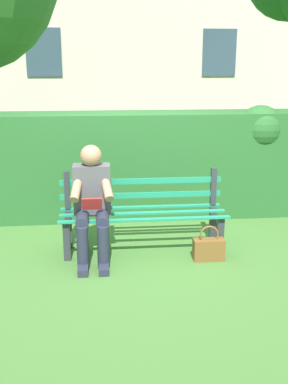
% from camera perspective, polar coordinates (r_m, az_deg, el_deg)
% --- Properties ---
extents(ground, '(60.00, 60.00, 0.00)m').
position_cam_1_polar(ground, '(5.04, -0.11, -7.26)').
color(ground, '#3D6B2D').
extents(park_bench, '(1.76, 0.49, 0.86)m').
position_cam_1_polar(park_bench, '(4.96, -0.19, -2.49)').
color(park_bench, '#2D3338').
rests_on(park_bench, ground).
extents(person_seated, '(0.44, 0.73, 1.17)m').
position_cam_1_polar(person_seated, '(4.72, -6.44, -1.01)').
color(person_seated, '#4C4C51').
rests_on(person_seated, ground).
extents(hedge_backdrop, '(5.54, 0.72, 1.45)m').
position_cam_1_polar(hedge_backdrop, '(6.02, -1.26, 3.64)').
color(hedge_backdrop, '#265B28').
rests_on(hedge_backdrop, ground).
extents(handbag, '(0.32, 0.13, 0.37)m').
position_cam_1_polar(handbag, '(4.82, 8.00, -6.93)').
color(handbag, brown).
rests_on(handbag, ground).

